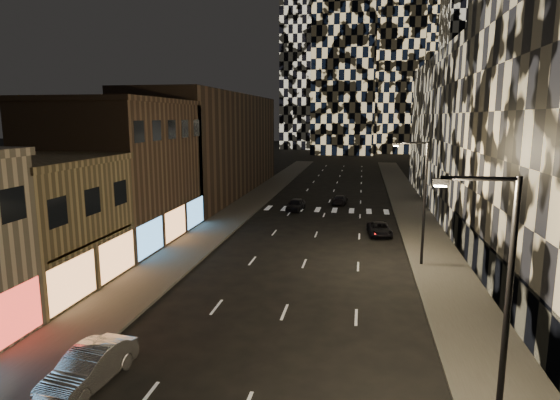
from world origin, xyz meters
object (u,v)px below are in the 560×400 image
at_px(streetlight_far, 422,194).
at_px(car_silver_parked, 89,367).
at_px(streetlight_near, 500,299).
at_px(car_dark_midlane, 296,205).
at_px(car_dark_oncoming, 340,200).
at_px(car_dark_rightlane, 380,229).

bearing_deg(streetlight_far, car_silver_parked, -128.98).
height_order(streetlight_near, car_dark_midlane, streetlight_near).
bearing_deg(car_dark_midlane, streetlight_far, -51.33).
xyz_separation_m(car_silver_parked, car_dark_oncoming, (8.10, 42.64, -0.19)).
bearing_deg(car_silver_parked, car_dark_midlane, 90.98).
height_order(streetlight_far, car_dark_oncoming, streetlight_far).
bearing_deg(streetlight_far, streetlight_near, -90.00).
bearing_deg(car_dark_rightlane, streetlight_near, -90.86).
bearing_deg(car_dark_oncoming, car_dark_midlane, 49.66).
height_order(car_silver_parked, car_dark_oncoming, car_silver_parked).
distance_m(streetlight_near, car_dark_midlane, 41.00).
bearing_deg(car_dark_midlane, streetlight_near, -66.42).
height_order(streetlight_far, car_dark_rightlane, streetlight_far).
xyz_separation_m(streetlight_near, streetlight_far, (0.00, 20.00, 0.00)).
bearing_deg(car_dark_oncoming, car_silver_parked, 82.93).
bearing_deg(streetlight_near, car_silver_parked, 174.53).
distance_m(streetlight_far, car_dark_midlane, 22.85).
bearing_deg(streetlight_far, car_dark_rightlane, 106.28).
distance_m(car_silver_parked, car_dark_rightlane, 29.93).
height_order(car_silver_parked, car_dark_midlane, car_silver_parked).
relative_size(streetlight_far, car_dark_oncoming, 2.24).
relative_size(streetlight_near, car_silver_parked, 1.91).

